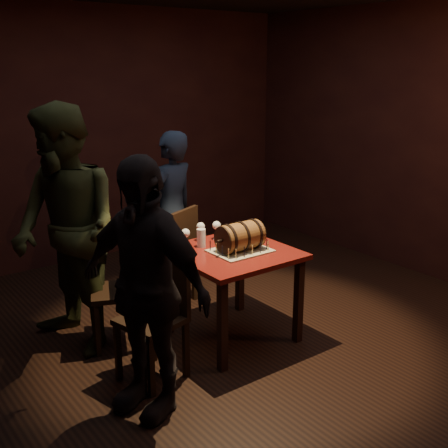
% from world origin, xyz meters
% --- Properties ---
extents(room_shell, '(5.04, 5.04, 2.80)m').
position_xyz_m(room_shell, '(0.00, 0.00, 1.40)').
color(room_shell, black).
rests_on(room_shell, ground).
extents(pub_table, '(0.90, 0.90, 0.75)m').
position_xyz_m(pub_table, '(-0.03, -0.05, 0.64)').
color(pub_table, '#510F0D').
rests_on(pub_table, ground).
extents(cake_board, '(0.45, 0.35, 0.01)m').
position_xyz_m(cake_board, '(0.01, -0.10, 0.76)').
color(cake_board, '#A8A188').
rests_on(cake_board, pub_table).
extents(barrel_cake, '(0.41, 0.24, 0.24)m').
position_xyz_m(barrel_cake, '(0.01, -0.10, 0.87)').
color(barrel_cake, brown).
rests_on(barrel_cake, cake_board).
extents(birthday_candles, '(0.40, 0.30, 0.09)m').
position_xyz_m(birthday_candles, '(0.01, -0.10, 0.80)').
color(birthday_candles, '#FBEB96').
rests_on(birthday_candles, cake_board).
extents(wine_glass_left, '(0.07, 0.07, 0.16)m').
position_xyz_m(wine_glass_left, '(-0.28, 0.23, 0.87)').
color(wine_glass_left, silver).
rests_on(wine_glass_left, pub_table).
extents(wine_glass_mid, '(0.07, 0.07, 0.16)m').
position_xyz_m(wine_glass_mid, '(-0.08, 0.31, 0.87)').
color(wine_glass_mid, silver).
rests_on(wine_glass_mid, pub_table).
extents(wine_glass_right, '(0.07, 0.07, 0.16)m').
position_xyz_m(wine_glass_right, '(0.04, 0.26, 0.87)').
color(wine_glass_right, silver).
rests_on(wine_glass_right, pub_table).
extents(pint_of_ale, '(0.07, 0.07, 0.15)m').
position_xyz_m(pint_of_ale, '(-0.17, 0.18, 0.82)').
color(pint_of_ale, silver).
rests_on(pint_of_ale, pub_table).
extents(menu_card, '(0.10, 0.05, 0.13)m').
position_xyz_m(menu_card, '(-0.36, 0.25, 0.81)').
color(menu_card, white).
rests_on(menu_card, pub_table).
extents(chair_back, '(0.53, 0.53, 0.93)m').
position_xyz_m(chair_back, '(-0.05, 0.78, 0.52)').
color(chair_back, black).
rests_on(chair_back, ground).
extents(chair_left_rear, '(0.53, 0.53, 0.93)m').
position_xyz_m(chair_left_rear, '(-0.76, 0.37, 0.52)').
color(chair_left_rear, black).
rests_on(chair_left_rear, ground).
extents(chair_left_front, '(0.48, 0.48, 0.93)m').
position_xyz_m(chair_left_front, '(-0.79, -0.19, 0.52)').
color(chair_left_front, black).
rests_on(chair_left_front, ground).
extents(person_back, '(0.66, 0.52, 1.58)m').
position_xyz_m(person_back, '(0.13, 1.13, 0.79)').
color(person_back, '#1C2538').
rests_on(person_back, ground).
extents(person_left_rear, '(0.87, 1.04, 1.92)m').
position_xyz_m(person_left_rear, '(-1.14, 0.57, 0.96)').
color(person_left_rear, '#31371B').
rests_on(person_left_rear, ground).
extents(person_left_front, '(0.72, 1.07, 1.68)m').
position_xyz_m(person_left_front, '(-1.07, -0.50, 0.84)').
color(person_left_front, black).
rests_on(person_left_front, ground).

